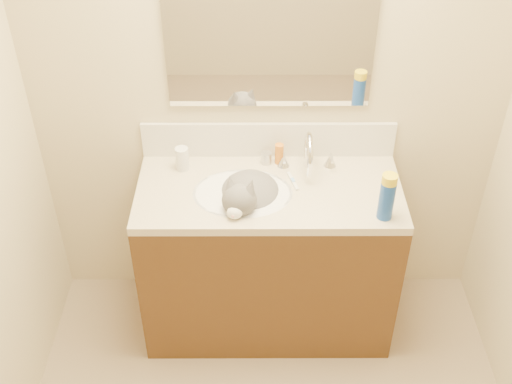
{
  "coord_description": "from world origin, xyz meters",
  "views": [
    {
      "loc": [
        -0.07,
        -1.31,
        2.63
      ],
      "look_at": [
        -0.06,
        0.92,
        0.88
      ],
      "focal_mm": 45.0,
      "sensor_mm": 36.0,
      "label": 1
    }
  ],
  "objects_px": {
    "vanity_cabinet": "(268,261)",
    "basin": "(243,205)",
    "cat": "(249,199)",
    "silver_jar": "(266,158)",
    "faucet": "(308,156)",
    "spray_can": "(386,200)",
    "pill_bottle": "(182,159)",
    "amber_bottle": "(279,154)"
  },
  "relations": [
    {
      "from": "vanity_cabinet",
      "to": "basin",
      "type": "distance_m",
      "value": 0.4
    },
    {
      "from": "vanity_cabinet",
      "to": "cat",
      "type": "relative_size",
      "value": 2.75
    },
    {
      "from": "silver_jar",
      "to": "basin",
      "type": "bearing_deg",
      "value": -115.37
    },
    {
      "from": "vanity_cabinet",
      "to": "faucet",
      "type": "xyz_separation_m",
      "value": [
        0.18,
        0.14,
        0.54
      ]
    },
    {
      "from": "faucet",
      "to": "spray_can",
      "type": "relative_size",
      "value": 1.56
    },
    {
      "from": "cat",
      "to": "silver_jar",
      "type": "relative_size",
      "value": 7.56
    },
    {
      "from": "spray_can",
      "to": "basin",
      "type": "bearing_deg",
      "value": 164.58
    },
    {
      "from": "basin",
      "to": "pill_bottle",
      "type": "bearing_deg",
      "value": 146.58
    },
    {
      "from": "pill_bottle",
      "to": "amber_bottle",
      "type": "xyz_separation_m",
      "value": [
        0.45,
        0.05,
        -0.01
      ]
    },
    {
      "from": "faucet",
      "to": "pill_bottle",
      "type": "bearing_deg",
      "value": 178.1
    },
    {
      "from": "amber_bottle",
      "to": "spray_can",
      "type": "bearing_deg",
      "value": -42.49
    },
    {
      "from": "vanity_cabinet",
      "to": "amber_bottle",
      "type": "relative_size",
      "value": 11.72
    },
    {
      "from": "basin",
      "to": "faucet",
      "type": "distance_m",
      "value": 0.38
    },
    {
      "from": "faucet",
      "to": "spray_can",
      "type": "bearing_deg",
      "value": -47.58
    },
    {
      "from": "faucet",
      "to": "vanity_cabinet",
      "type": "bearing_deg",
      "value": -142.71
    },
    {
      "from": "vanity_cabinet",
      "to": "pill_bottle",
      "type": "height_order",
      "value": "pill_bottle"
    },
    {
      "from": "cat",
      "to": "pill_bottle",
      "type": "bearing_deg",
      "value": 165.96
    },
    {
      "from": "pill_bottle",
      "to": "spray_can",
      "type": "height_order",
      "value": "spray_can"
    },
    {
      "from": "faucet",
      "to": "spray_can",
      "type": "xyz_separation_m",
      "value": [
        0.31,
        -0.33,
        0.0
      ]
    },
    {
      "from": "vanity_cabinet",
      "to": "pill_bottle",
      "type": "distance_m",
      "value": 0.67
    },
    {
      "from": "faucet",
      "to": "silver_jar",
      "type": "bearing_deg",
      "value": 161.8
    },
    {
      "from": "basin",
      "to": "silver_jar",
      "type": "relative_size",
      "value": 7.8
    },
    {
      "from": "vanity_cabinet",
      "to": "spray_can",
      "type": "relative_size",
      "value": 6.71
    },
    {
      "from": "vanity_cabinet",
      "to": "amber_bottle",
      "type": "distance_m",
      "value": 0.54
    },
    {
      "from": "silver_jar",
      "to": "spray_can",
      "type": "distance_m",
      "value": 0.64
    },
    {
      "from": "faucet",
      "to": "cat",
      "type": "xyz_separation_m",
      "value": [
        -0.27,
        -0.17,
        -0.12
      ]
    },
    {
      "from": "basin",
      "to": "pill_bottle",
      "type": "height_order",
      "value": "pill_bottle"
    },
    {
      "from": "vanity_cabinet",
      "to": "basin",
      "type": "height_order",
      "value": "basin"
    },
    {
      "from": "spray_can",
      "to": "cat",
      "type": "bearing_deg",
      "value": 164.32
    },
    {
      "from": "basin",
      "to": "pill_bottle",
      "type": "distance_m",
      "value": 0.36
    },
    {
      "from": "cat",
      "to": "pill_bottle",
      "type": "height_order",
      "value": "cat"
    },
    {
      "from": "silver_jar",
      "to": "cat",
      "type": "bearing_deg",
      "value": -109.43
    },
    {
      "from": "amber_bottle",
      "to": "spray_can",
      "type": "relative_size",
      "value": 0.57
    },
    {
      "from": "pill_bottle",
      "to": "silver_jar",
      "type": "distance_m",
      "value": 0.39
    },
    {
      "from": "vanity_cabinet",
      "to": "spray_can",
      "type": "bearing_deg",
      "value": -22.09
    },
    {
      "from": "cat",
      "to": "spray_can",
      "type": "relative_size",
      "value": 2.44
    },
    {
      "from": "silver_jar",
      "to": "amber_bottle",
      "type": "height_order",
      "value": "amber_bottle"
    },
    {
      "from": "basin",
      "to": "spray_can",
      "type": "relative_size",
      "value": 2.51
    },
    {
      "from": "basin",
      "to": "faucet",
      "type": "relative_size",
      "value": 1.61
    },
    {
      "from": "faucet",
      "to": "pill_bottle",
      "type": "distance_m",
      "value": 0.58
    },
    {
      "from": "basin",
      "to": "faucet",
      "type": "bearing_deg",
      "value": 29.12
    },
    {
      "from": "cat",
      "to": "amber_bottle",
      "type": "xyz_separation_m",
      "value": [
        0.14,
        0.24,
        0.08
      ]
    }
  ]
}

